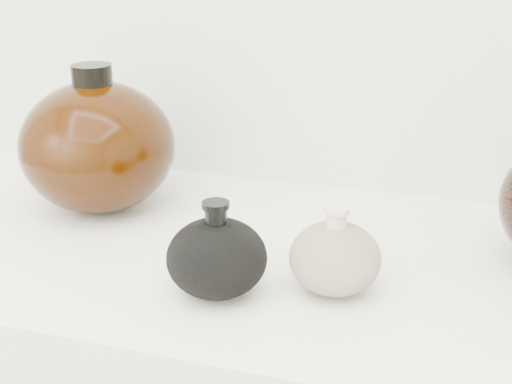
% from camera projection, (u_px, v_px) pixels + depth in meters
% --- Properties ---
extents(black_gourd_vase, '(0.14, 0.14, 0.11)m').
position_uv_depth(black_gourd_vase, '(217.00, 257.00, 0.78)').
color(black_gourd_vase, black).
rests_on(black_gourd_vase, display_counter).
extents(cream_gourd_vase, '(0.12, 0.12, 0.10)m').
position_uv_depth(cream_gourd_vase, '(335.00, 257.00, 0.79)').
color(cream_gourd_vase, beige).
rests_on(cream_gourd_vase, display_counter).
extents(left_round_pot, '(0.26, 0.26, 0.21)m').
position_uv_depth(left_round_pot, '(98.00, 146.00, 1.00)').
color(left_round_pot, black).
rests_on(left_round_pot, display_counter).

